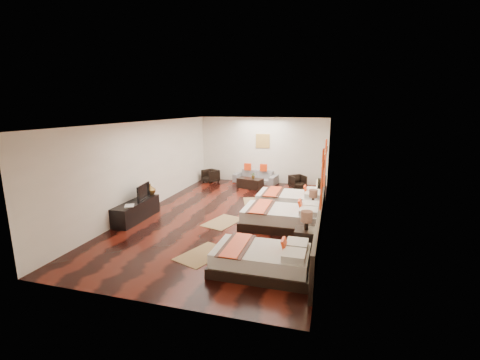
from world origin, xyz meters
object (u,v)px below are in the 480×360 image
(nightstand_a, at_px, (306,238))
(tv, at_px, (141,192))
(bed_mid, at_px, (282,217))
(armchair_right, at_px, (297,182))
(coffee_table, at_px, (250,183))
(sofa, at_px, (255,177))
(nightstand_b, at_px, (313,209))
(tv_console, at_px, (136,211))
(bed_near, at_px, (262,260))
(armchair_left, at_px, (210,176))
(book, at_px, (125,206))
(figurine, at_px, (150,189))
(bed_far, at_px, (291,201))
(table_plant, at_px, (253,175))

(nightstand_a, relative_size, tv, 1.19)
(bed_mid, relative_size, armchair_right, 3.71)
(coffee_table, bearing_deg, nightstand_a, -64.04)
(bed_mid, height_order, nightstand_a, nightstand_a)
(tv, xyz_separation_m, sofa, (2.21, 5.34, -0.51))
(nightstand_a, xyz_separation_m, nightstand_b, (0.00, 2.31, -0.03))
(bed_mid, bearing_deg, tv_console, -172.67)
(armchair_right, bearing_deg, nightstand_a, -118.14)
(bed_near, xyz_separation_m, armchair_left, (-3.87, 7.25, 0.02))
(bed_near, xyz_separation_m, nightstand_b, (0.75, 3.47, 0.06))
(armchair_right, distance_m, coffee_table, 1.92)
(bed_near, relative_size, bed_mid, 0.91)
(book, relative_size, armchair_right, 0.58)
(figurine, xyz_separation_m, sofa, (2.26, 4.74, -0.45))
(nightstand_b, relative_size, armchair_left, 1.47)
(bed_mid, relative_size, coffee_table, 2.16)
(nightstand_b, height_order, coffee_table, nightstand_b)
(tv_console, relative_size, sofa, 0.96)
(sofa, bearing_deg, nightstand_b, -48.40)
(armchair_left, height_order, armchair_right, armchair_left)
(nightstand_b, height_order, book, nightstand_b)
(nightstand_a, height_order, armchair_left, nightstand_a)
(nightstand_a, distance_m, tv, 5.04)
(tv, distance_m, armchair_left, 5.02)
(figurine, relative_size, armchair_left, 0.57)
(bed_mid, bearing_deg, sofa, 111.13)
(tv, bearing_deg, tv_console, 158.56)
(bed_mid, distance_m, coffee_table, 4.52)
(nightstand_a, xyz_separation_m, sofa, (-2.69, 6.44, -0.07))
(bed_far, bearing_deg, armchair_left, 142.91)
(nightstand_a, relative_size, armchair_right, 1.67)
(nightstand_b, relative_size, figurine, 2.58)
(bed_far, bearing_deg, sofa, 120.59)
(armchair_left, xyz_separation_m, table_plant, (2.06, -0.54, 0.25))
(bed_far, distance_m, tv_console, 4.77)
(nightstand_a, distance_m, table_plant, 6.12)
(coffee_table, relative_size, table_plant, 3.92)
(bed_far, xyz_separation_m, tv, (-4.15, -2.06, 0.51))
(bed_mid, xyz_separation_m, tv_console, (-4.20, -0.54, -0.01))
(nightstand_a, relative_size, armchair_left, 1.60)
(armchair_right, bearing_deg, coffee_table, 160.27)
(tv_console, height_order, book, book)
(armchair_right, bearing_deg, bed_far, -124.19)
(sofa, distance_m, armchair_left, 1.97)
(nightstand_b, xyz_separation_m, armchair_right, (-0.84, 3.74, -0.05))
(nightstand_a, bearing_deg, bed_far, 103.29)
(tv_console, distance_m, tv, 0.56)
(nightstand_a, bearing_deg, nightstand_b, 90.00)
(bed_far, height_order, armchair_right, bed_far)
(tv, xyz_separation_m, table_plant, (2.33, 4.45, -0.26))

